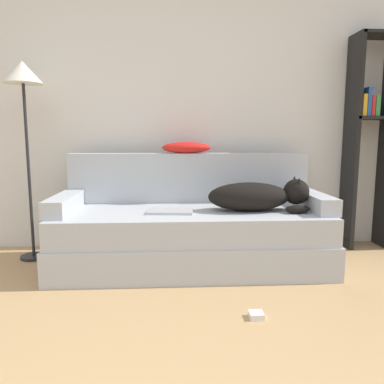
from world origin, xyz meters
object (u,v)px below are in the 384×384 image
at_px(throw_pillow, 187,148).
at_px(bookshelf, 370,133).
at_px(power_adapter, 256,315).
at_px(floor_lamp, 24,89).
at_px(dog, 258,196).
at_px(couch, 191,238).
at_px(laptop, 170,211).

xyz_separation_m(throw_pillow, bookshelf, (1.62, 0.09, 0.12)).
distance_m(bookshelf, power_adapter, 2.10).
bearing_deg(bookshelf, power_adapter, -134.25).
height_order(floor_lamp, power_adapter, floor_lamp).
bearing_deg(dog, power_adapter, -102.76).
relative_size(throw_pillow, bookshelf, 0.22).
height_order(dog, power_adapter, dog).
distance_m(dog, power_adapter, 0.99).
bearing_deg(couch, laptop, -149.52).
relative_size(throw_pillow, floor_lamp, 0.26).
relative_size(dog, power_adapter, 9.84).
distance_m(throw_pillow, bookshelf, 1.62).
bearing_deg(throw_pillow, floor_lamp, -175.25).
height_order(laptop, throw_pillow, throw_pillow).
bearing_deg(laptop, power_adapter, -53.60).
bearing_deg(floor_lamp, bookshelf, 3.79).
distance_m(laptop, throw_pillow, 0.65).
relative_size(floor_lamp, power_adapter, 20.24).
relative_size(couch, power_adapter, 26.30).
bearing_deg(couch, dog, -7.57).
bearing_deg(power_adapter, floor_lamp, 144.78).
distance_m(laptop, floor_lamp, 1.49).
xyz_separation_m(couch, bookshelf, (1.59, 0.44, 0.81)).
bearing_deg(power_adapter, laptop, 120.81).
distance_m(dog, floor_lamp, 1.98).
bearing_deg(bookshelf, couch, -164.64).
distance_m(couch, bookshelf, 1.84).
bearing_deg(couch, bookshelf, 15.36).
relative_size(laptop, throw_pillow, 0.86).
distance_m(couch, dog, 0.60).
height_order(couch, bookshelf, bookshelf).
xyz_separation_m(laptop, throw_pillow, (0.14, 0.45, 0.45)).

